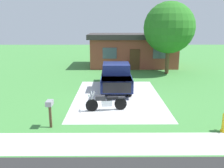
# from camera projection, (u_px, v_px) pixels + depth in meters

# --- Properties ---
(ground_plane) EXTENTS (80.00, 80.00, 0.00)m
(ground_plane) POSITION_uv_depth(u_px,v_px,m) (118.00, 97.00, 15.08)
(ground_plane) COLOR #43873E
(driveway_pad) EXTENTS (5.43, 8.43, 0.01)m
(driveway_pad) POSITION_uv_depth(u_px,v_px,m) (118.00, 97.00, 15.08)
(driveway_pad) COLOR silver
(driveway_pad) RESTS_ON ground
(sidewalk_strip) EXTENTS (36.00, 1.80, 0.01)m
(sidewalk_strip) POSITION_uv_depth(u_px,v_px,m) (122.00, 143.00, 9.26)
(sidewalk_strip) COLOR silver
(sidewalk_strip) RESTS_ON ground
(motorcycle) EXTENTS (2.20, 0.71, 1.09)m
(motorcycle) POSITION_uv_depth(u_px,v_px,m) (106.00, 102.00, 12.66)
(motorcycle) COLOR black
(motorcycle) RESTS_ON ground
(pickup_truck) EXTENTS (2.00, 5.63, 1.90)m
(pickup_truck) POSITION_uv_depth(u_px,v_px,m) (116.00, 75.00, 16.96)
(pickup_truck) COLOR black
(pickup_truck) RESTS_ON ground
(mailbox) EXTENTS (0.26, 0.48, 1.26)m
(mailbox) POSITION_uv_depth(u_px,v_px,m) (50.00, 107.00, 10.45)
(mailbox) COLOR #4C3823
(mailbox) RESTS_ON ground
(shade_tree) EXTENTS (4.61, 4.61, 6.51)m
(shade_tree) POSITION_uv_depth(u_px,v_px,m) (169.00, 28.00, 21.38)
(shade_tree) COLOR brown
(shade_tree) RESTS_ON ground
(neighbor_house) EXTENTS (9.60, 5.60, 3.50)m
(neighbor_house) POSITION_uv_depth(u_px,v_px,m) (133.00, 50.00, 26.18)
(neighbor_house) COLOR brown
(neighbor_house) RESTS_ON ground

